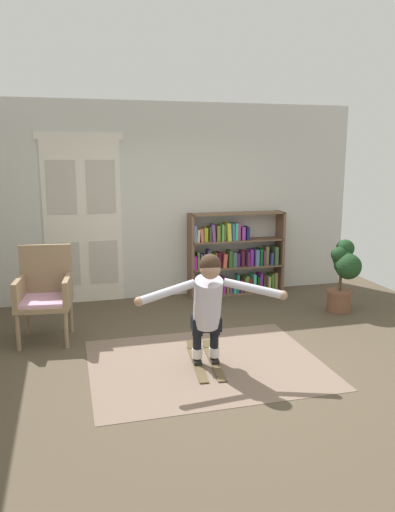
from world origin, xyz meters
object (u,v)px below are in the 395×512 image
(bookshelf, at_px, (233,259))
(potted_plant, at_px, (344,271))
(skis_pair, at_px, (205,360))
(person_skier, at_px, (208,301))
(wicker_chair, at_px, (45,291))

(bookshelf, xyz_separation_m, potted_plant, (1.16, -1.26, 0.03))
(skis_pair, bearing_deg, bookshelf, 64.90)
(skis_pair, distance_m, person_skier, 0.72)
(bookshelf, distance_m, skis_pair, 2.73)
(potted_plant, height_order, person_skier, person_skier)
(wicker_chair, xyz_separation_m, person_skier, (1.61, -1.31, 0.14))
(bookshelf, distance_m, wicker_chair, 3.04)
(wicker_chair, bearing_deg, person_skier, -39.28)
(skis_pair, relative_size, person_skier, 0.67)
(bookshelf, xyz_separation_m, wicker_chair, (-2.76, -1.27, 0.04))
(wicker_chair, relative_size, skis_pair, 1.12)
(person_skier, bearing_deg, skis_pair, 83.89)
(potted_plant, distance_m, person_skier, 2.67)
(potted_plant, xyz_separation_m, skis_pair, (-2.30, -1.16, -0.56))
(bookshelf, relative_size, skis_pair, 1.53)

